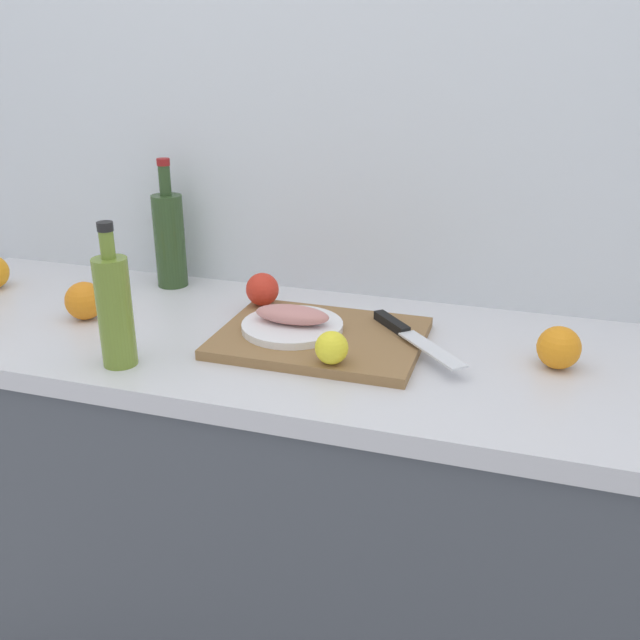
{
  "coord_description": "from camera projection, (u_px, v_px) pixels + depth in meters",
  "views": [
    {
      "loc": [
        0.4,
        -1.23,
        1.47
      ],
      "look_at": [
        0.01,
        -0.0,
        0.95
      ],
      "focal_mm": 39.1,
      "sensor_mm": 36.0,
      "label": 1
    }
  ],
  "objects": [
    {
      "name": "back_wall",
      "position": [
        360.0,
        144.0,
        1.56
      ],
      "size": [
        3.2,
        0.05,
        2.5
      ],
      "primitive_type": "cube",
      "color": "silver",
      "rests_on": "ground_plane"
    },
    {
      "name": "kitchen_counter",
      "position": [
        316.0,
        523.0,
        1.57
      ],
      "size": [
        2.0,
        0.6,
        0.9
      ],
      "color": "#4C5159",
      "rests_on": "ground_plane"
    },
    {
      "name": "cutting_board",
      "position": [
        320.0,
        338.0,
        1.4
      ],
      "size": [
        0.4,
        0.31,
        0.02
      ],
      "primitive_type": "cube",
      "color": "olive",
      "rests_on": "kitchen_counter"
    },
    {
      "name": "white_plate",
      "position": [
        293.0,
        325.0,
        1.41
      ],
      "size": [
        0.21,
        0.21,
        0.01
      ],
      "primitive_type": "cylinder",
      "color": "white",
      "rests_on": "cutting_board"
    },
    {
      "name": "fish_fillet",
      "position": [
        293.0,
        314.0,
        1.41
      ],
      "size": [
        0.15,
        0.07,
        0.04
      ],
      "primitive_type": "ellipsoid",
      "color": "tan",
      "rests_on": "white_plate"
    },
    {
      "name": "chef_knife",
      "position": [
        405.0,
        332.0,
        1.38
      ],
      "size": [
        0.22,
        0.23,
        0.02
      ],
      "rotation": [
        0.0,
        0.0,
        -0.82
      ],
      "color": "silver",
      "rests_on": "cutting_board"
    },
    {
      "name": "lemon_0",
      "position": [
        332.0,
        348.0,
        1.26
      ],
      "size": [
        0.06,
        0.06,
        0.06
      ],
      "primitive_type": "sphere",
      "color": "yellow",
      "rests_on": "cutting_board"
    },
    {
      "name": "tomato_0",
      "position": [
        262.0,
        289.0,
        1.53
      ],
      "size": [
        0.07,
        0.07,
        0.07
      ],
      "primitive_type": "sphere",
      "color": "red",
      "rests_on": "cutting_board"
    },
    {
      "name": "olive_oil_bottle",
      "position": [
        115.0,
        309.0,
        1.27
      ],
      "size": [
        0.06,
        0.06,
        0.27
      ],
      "color": "olive",
      "rests_on": "kitchen_counter"
    },
    {
      "name": "wine_bottle",
      "position": [
        170.0,
        238.0,
        1.69
      ],
      "size": [
        0.07,
        0.07,
        0.31
      ],
      "color": "#2D4723",
      "rests_on": "kitchen_counter"
    },
    {
      "name": "orange_0",
      "position": [
        559.0,
        348.0,
        1.28
      ],
      "size": [
        0.08,
        0.08,
        0.08
      ],
      "primitive_type": "sphere",
      "color": "orange",
      "rests_on": "kitchen_counter"
    },
    {
      "name": "orange_2",
      "position": [
        84.0,
        301.0,
        1.51
      ],
      "size": [
        0.08,
        0.08,
        0.08
      ],
      "primitive_type": "sphere",
      "color": "orange",
      "rests_on": "kitchen_counter"
    }
  ]
}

